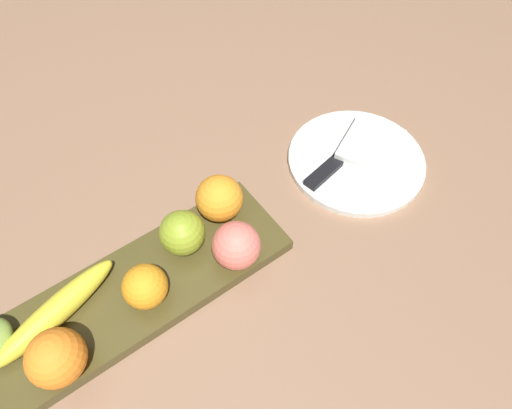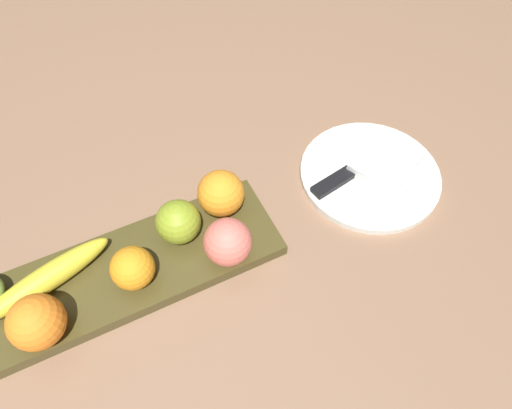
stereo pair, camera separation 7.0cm
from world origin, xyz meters
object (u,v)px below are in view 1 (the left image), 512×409
object	(u,v)px
apple	(182,233)
fruit_tray	(132,294)
orange_near_banana	(142,288)
dinner_plate	(356,160)
orange_center	(219,198)
knife	(331,167)
banana	(56,311)
folded_napkin	(370,146)
orange_near_apple	(56,358)
peach	(236,245)

from	to	relation	value
apple	fruit_tray	bearing A→B (deg)	-168.90
orange_near_banana	dinner_plate	world-z (taller)	orange_near_banana
dinner_plate	orange_center	bearing A→B (deg)	171.66
apple	orange_near_banana	world-z (taller)	apple
knife	banana	bearing A→B (deg)	168.41
dinner_plate	knife	xyz separation A→B (m)	(-0.05, 0.01, 0.01)
banana	orange_center	bearing A→B (deg)	-11.99
folded_napkin	orange_near_banana	bearing A→B (deg)	-177.16
apple	orange_center	world-z (taller)	orange_center
fruit_tray	dinner_plate	bearing A→B (deg)	-0.00
orange_near_apple	orange_near_banana	xyz separation A→B (m)	(0.13, 0.02, -0.01)
apple	orange_near_apple	size ratio (longest dim) A/B	0.92
dinner_plate	folded_napkin	distance (m)	0.04
apple	peach	xyz separation A→B (m)	(0.05, -0.07, 0.00)
orange_near_apple	apple	bearing A→B (deg)	17.03
orange_near_banana	peach	world-z (taller)	peach
apple	orange_center	bearing A→B (deg)	13.42
orange_near_apple	peach	size ratio (longest dim) A/B	1.03
banana	peach	distance (m)	0.26
folded_napkin	orange_center	bearing A→B (deg)	172.51
orange_center	peach	distance (m)	0.09
dinner_plate	folded_napkin	xyz separation A→B (m)	(0.03, 0.00, 0.02)
orange_near_banana	orange_center	xyz separation A→B (m)	(0.17, 0.06, 0.01)
peach	apple	bearing A→B (deg)	128.38
orange_near_apple	orange_center	world-z (taller)	same
orange_near_banana	orange_near_apple	bearing A→B (deg)	-169.52
peach	folded_napkin	bearing A→B (deg)	8.05
fruit_tray	orange_near_banana	distance (m)	0.05
fruit_tray	peach	distance (m)	0.17
orange_near_apple	orange_near_banana	bearing A→B (deg)	10.48
dinner_plate	knife	bearing A→B (deg)	170.71
fruit_tray	orange_near_banana	xyz separation A→B (m)	(0.01, -0.02, 0.04)
orange_center	apple	bearing A→B (deg)	-166.58
banana	dinner_plate	distance (m)	0.54
apple	folded_napkin	bearing A→B (deg)	-3.08
apple	folded_napkin	world-z (taller)	apple
fruit_tray	dinner_plate	xyz separation A→B (m)	(0.44, -0.00, -0.00)
banana	orange_near_banana	world-z (taller)	orange_near_banana
banana	folded_napkin	size ratio (longest dim) A/B	1.69
fruit_tray	orange_center	distance (m)	0.19
banana	orange_near_banana	distance (m)	0.12
banana	orange_center	distance (m)	0.28
fruit_tray	apple	distance (m)	0.11
orange_center	fruit_tray	bearing A→B (deg)	-167.89
folded_napkin	knife	bearing A→B (deg)	174.04
orange_near_banana	fruit_tray	bearing A→B (deg)	120.18
banana	orange_near_banana	bearing A→B (deg)	-38.05
orange_near_apple	knife	bearing A→B (deg)	6.27
apple	peach	distance (m)	0.08
orange_near_apple	banana	bearing A→B (deg)	73.15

